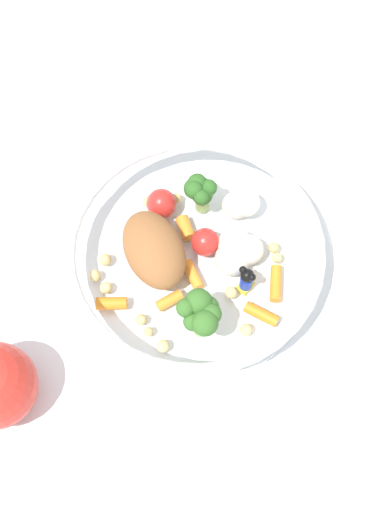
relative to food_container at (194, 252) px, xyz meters
name	(u,v)px	position (x,y,z in m)	size (l,w,h in m)	color
ground_plane	(194,268)	(0.00, 0.00, -0.03)	(2.40, 2.40, 0.00)	white
food_container	(194,252)	(0.00, 0.00, 0.00)	(0.24, 0.24, 0.07)	white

